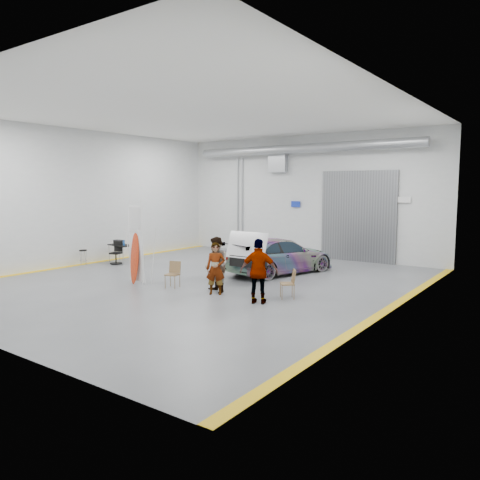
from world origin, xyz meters
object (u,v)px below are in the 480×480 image
Objects in this scene: sedan_car at (280,256)px; folding_chair_far at (287,289)px; folding_chair_near at (173,280)px; person_c at (259,271)px; surfboard_display at (136,250)px; person_b at (217,265)px; work_table at (120,245)px; office_chair at (117,254)px; shop_stool at (83,258)px; person_a at (216,268)px.

sedan_car reaches higher than folding_chair_far.
folding_chair_far is (3.98, 0.95, 0.00)m from folding_chair_near.
person_c reaches higher than sedan_car.
sedan_car is at bearing 66.41° from surfboard_display.
folding_chair_near is (-1.67, -0.32, -0.64)m from person_b.
person_b reaches higher than sedan_car.
work_table is at bearing 31.24° from sedan_car.
folding_chair_near is (-3.62, 0.12, -0.69)m from person_c.
person_c is 3.69m from folding_chair_near.
surfboard_display is 5.68m from folding_chair_far.
surfboard_display reaches higher than office_chair.
work_table is at bearing 139.98° from folding_chair_near.
shop_stool is (-5.01, 1.40, -0.87)m from surfboard_display.
shop_stool is at bearing -147.52° from office_chair.
person_b is 2.66× the size of shop_stool.
person_c is (2.06, -4.64, 0.27)m from sedan_car.
shop_stool is 0.68× the size of office_chair.
person_b is 2.47m from folding_chair_far.
person_c is (1.80, -0.20, 0.13)m from person_a.
surfboard_display is 2.98× the size of office_chair.
person_a is 0.30m from person_b.
office_chair is (-5.56, 2.21, 0.16)m from folding_chair_near.
person_c is 5.12m from surfboard_display.
shop_stool is (-6.50, 1.11, 0.06)m from folding_chair_near.
work_table is (-5.76, 2.58, 0.55)m from folding_chair_near.
folding_chair_far is at bearing 36.74° from person_b.
shop_stool is at bearing 39.31° from sedan_car.
person_a is 1.88× the size of folding_chair_near.
person_b is at bearing -113.14° from folding_chair_far.
person_c is 1.38× the size of work_table.
person_b is at bearing 93.14° from person_a.
person_a is at bearing -106.30° from folding_chair_far.
person_a is 2.39m from folding_chair_far.
sedan_car is at bearing 14.89° from work_table.
person_b is at bearing 19.80° from surfboard_display.
person_c is 2.82× the size of shop_stool.
sedan_car is 4.20m from person_b.
person_a reaches higher than shop_stool.
person_a is at bearing -13.44° from folding_chair_near.
folding_chair_far is (2.42, -3.57, -0.42)m from sedan_car.
folding_chair_near is 0.99× the size of folding_chair_far.
surfboard_display is 1.78m from folding_chair_near.
surfboard_display reaches higher than shop_stool.
person_a reaches higher than folding_chair_near.
person_c is at bearing 8.81° from person_b.
surfboard_display is at bearing 175.28° from folding_chair_near.
sedan_car is 5.72m from surfboard_display.
person_c is (1.95, -0.44, 0.05)m from person_b.
folding_chair_near is at bearing -24.10° from work_table.
surfboard_display is 4.85m from office_chair.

